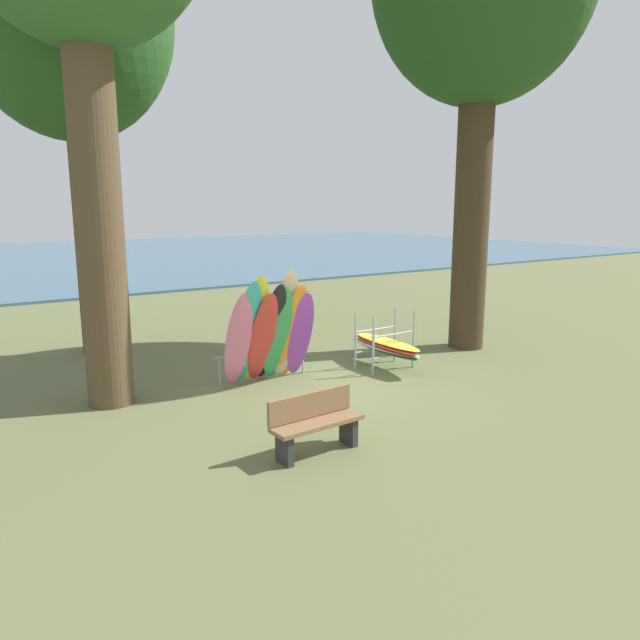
{
  "coord_description": "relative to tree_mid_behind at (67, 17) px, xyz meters",
  "views": [
    {
      "loc": [
        -6.12,
        -8.86,
        3.46
      ],
      "look_at": [
        0.56,
        1.1,
        1.1
      ],
      "focal_mm": 33.11,
      "sensor_mm": 36.0,
      "label": 1
    }
  ],
  "objects": [
    {
      "name": "lake_water",
      "position": [
        3.05,
        26.31,
        -7.33
      ],
      "size": [
        80.0,
        36.0,
        0.1
      ],
      "primitive_type": "cube",
      "color": "#38607A",
      "rests_on": "ground"
    },
    {
      "name": "board_storage_rack",
      "position": [
        4.92,
        -4.92,
        -6.89
      ],
      "size": [
        1.15,
        2.13,
        1.25
      ],
      "color": "#9EA0A5",
      "rests_on": "ground"
    },
    {
      "name": "tree_mid_behind",
      "position": [
        0.0,
        0.0,
        0.0
      ],
      "size": [
        4.52,
        4.52,
        10.02
      ],
      "color": "#4C3823",
      "rests_on": "ground"
    },
    {
      "name": "leaning_board_pile",
      "position": [
        2.33,
        -4.51,
        -6.38
      ],
      "size": [
        1.95,
        1.05,
        2.26
      ],
      "color": "pink",
      "rests_on": "ground"
    },
    {
      "name": "ground_plane",
      "position": [
        3.05,
        -5.45,
        -7.38
      ],
      "size": [
        80.0,
        80.0,
        0.0
      ],
      "primitive_type": "plane",
      "color": "#60663D"
    },
    {
      "name": "park_bench",
      "position": [
        1.25,
        -7.75,
        -6.93
      ],
      "size": [
        1.42,
        0.48,
        0.85
      ],
      "color": "#2D2D33",
      "rests_on": "ground"
    }
  ]
}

